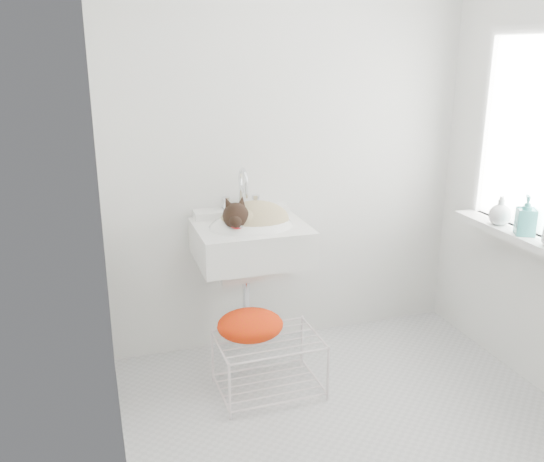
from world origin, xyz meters
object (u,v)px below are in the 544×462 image
object	(u,v)px
wire_rack	(269,366)
sink	(250,225)
bottle_b	(524,235)
bottle_c	(499,224)
cat	(253,218)

from	to	relation	value
wire_rack	sink	bearing A→B (deg)	90.23
bottle_b	bottle_c	world-z (taller)	bottle_b
bottle_b	sink	bearing A→B (deg)	155.12
cat	bottle_c	distance (m)	1.36
cat	wire_rack	bearing A→B (deg)	-104.92
sink	cat	world-z (taller)	cat
cat	wire_rack	world-z (taller)	cat
sink	cat	xyz separation A→B (m)	(0.01, -0.02, 0.04)
wire_rack	bottle_c	bearing A→B (deg)	-3.46
cat	sink	bearing A→B (deg)	115.70
bottle_c	wire_rack	bearing A→B (deg)	176.54
bottle_c	cat	bearing A→B (deg)	163.12
cat	wire_rack	size ratio (longest dim) A/B	0.86
wire_rack	bottle_b	world-z (taller)	bottle_b
wire_rack	bottle_c	size ratio (longest dim) A/B	3.35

